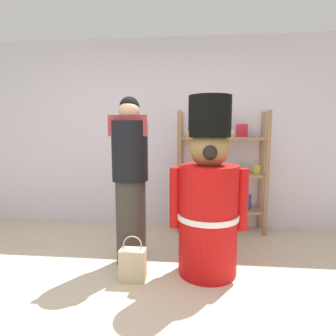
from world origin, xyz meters
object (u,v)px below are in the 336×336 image
merchandise_shelf (221,170)px  shopping_bag (133,264)px  teddy_bear_guard (208,199)px  person_shopper (130,180)px

merchandise_shelf → shopping_bag: 1.80m
teddy_bear_guard → person_shopper: size_ratio=0.99×
person_shopper → teddy_bear_guard: bearing=-9.4°
merchandise_shelf → shopping_bag: bearing=-122.0°
merchandise_shelf → teddy_bear_guard: 1.22m
person_shopper → shopping_bag: bearing=-75.1°
merchandise_shelf → teddy_bear_guard: size_ratio=0.97×
person_shopper → shopping_bag: (0.09, -0.35, -0.71)m
teddy_bear_guard → person_shopper: bearing=170.6°
teddy_bear_guard → shopping_bag: 0.91m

